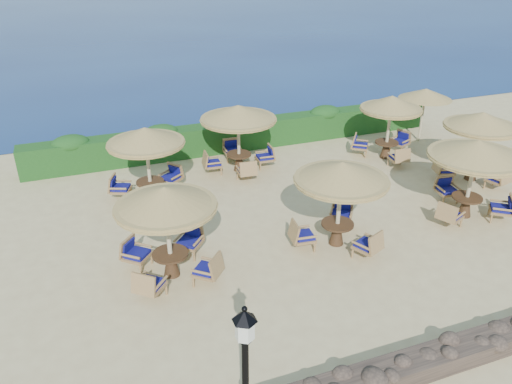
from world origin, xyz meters
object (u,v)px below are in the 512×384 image
extra_parasol (426,94)px  cafe_set_4 (238,126)px  cafe_set_0 (167,218)px  cafe_set_1 (341,187)px  cafe_set_5 (390,116)px  cafe_set_2 (475,161)px  cafe_set_3 (147,150)px  cafe_set_6 (480,133)px

extra_parasol → cafe_set_4: (-8.71, -0.23, -0.31)m
extra_parasol → cafe_set_0: 14.10m
cafe_set_1 → cafe_set_5: 7.33m
cafe_set_1 → cafe_set_5: (5.17, 5.19, -0.06)m
cafe_set_2 → extra_parasol: bearing=64.9°
extra_parasol → cafe_set_5: 2.84m
cafe_set_3 → cafe_set_4: same height
cafe_set_0 → cafe_set_5: bearing=26.4°
extra_parasol → cafe_set_6: bearing=-100.3°
cafe_set_3 → cafe_set_0: bearing=-93.4°
cafe_set_6 → cafe_set_4: bearing=153.9°
cafe_set_1 → cafe_set_3: 6.71m
cafe_set_4 → cafe_set_6: bearing=-26.1°
cafe_set_0 → cafe_set_3: size_ratio=0.97×
cafe_set_1 → cafe_set_3: same height
cafe_set_0 → cafe_set_4: 7.15m
extra_parasol → cafe_set_3: bearing=-173.0°
cafe_set_0 → cafe_set_1: size_ratio=0.95×
cafe_set_4 → cafe_set_6: (7.96, -3.90, 0.02)m
cafe_set_0 → cafe_set_5: size_ratio=0.96×
extra_parasol → cafe_set_2: size_ratio=0.81×
cafe_set_3 → cafe_set_5: size_ratio=1.00×
cafe_set_0 → cafe_set_6: size_ratio=0.96×
cafe_set_2 → cafe_set_4: bearing=133.3°
cafe_set_3 → cafe_set_6: size_ratio=0.99×
cafe_set_6 → extra_parasol: bearing=79.7°
cafe_set_2 → cafe_set_3: (-9.43, 4.80, -0.09)m
extra_parasol → cafe_set_1: bearing=-140.6°
cafe_set_3 → extra_parasol: bearing=7.0°
cafe_set_2 → cafe_set_6: bearing=44.7°
cafe_set_5 → cafe_set_4: bearing=171.4°
cafe_set_3 → cafe_set_4: 3.91m
cafe_set_4 → cafe_set_5: 6.21m
cafe_set_1 → cafe_set_2: 4.77m
cafe_set_4 → cafe_set_6: size_ratio=1.06×
cafe_set_0 → cafe_set_1: 4.93m
cafe_set_3 → cafe_set_6: (11.65, -2.60, 0.01)m
extra_parasol → cafe_set_2: (-2.97, -6.33, -0.22)m
extra_parasol → cafe_set_6: 4.21m
cafe_set_0 → cafe_set_5: same height
cafe_set_3 → cafe_set_6: 11.93m
extra_parasol → cafe_set_0: (-12.67, -6.18, -0.39)m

